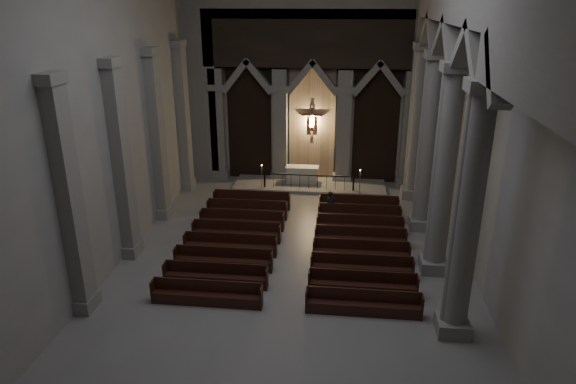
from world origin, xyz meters
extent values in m
plane|color=gray|center=(0.00, 0.00, 0.00)|extent=(24.00, 24.00, 0.00)
cube|color=#9D9A92|center=(0.00, 12.00, 6.00)|extent=(14.00, 0.10, 12.00)
cube|color=#9D9A92|center=(0.00, -12.00, 6.00)|extent=(14.00, 0.10, 12.00)
cube|color=#9D9A92|center=(-7.00, 0.00, 6.00)|extent=(0.10, 24.00, 12.00)
cube|color=#9D9A92|center=(7.00, 0.00, 6.00)|extent=(0.10, 24.00, 12.00)
cube|color=gray|center=(-5.40, 11.50, 3.20)|extent=(0.80, 0.50, 6.40)
cube|color=gray|center=(-5.40, 11.50, 0.25)|extent=(1.05, 0.70, 0.50)
cube|color=gray|center=(-5.40, 11.50, 5.35)|extent=(1.00, 0.65, 0.35)
cube|color=gray|center=(-1.80, 11.50, 3.20)|extent=(0.80, 0.50, 6.40)
cube|color=gray|center=(-1.80, 11.50, 0.25)|extent=(1.05, 0.70, 0.50)
cube|color=gray|center=(-1.80, 11.50, 5.35)|extent=(1.00, 0.65, 0.35)
cube|color=gray|center=(1.80, 11.50, 3.20)|extent=(0.80, 0.50, 6.40)
cube|color=gray|center=(1.80, 11.50, 0.25)|extent=(1.05, 0.70, 0.50)
cube|color=gray|center=(1.80, 11.50, 5.35)|extent=(1.00, 0.65, 0.35)
cube|color=gray|center=(5.40, 11.50, 3.20)|extent=(0.80, 0.50, 6.40)
cube|color=gray|center=(5.40, 11.50, 0.25)|extent=(1.05, 0.70, 0.50)
cube|color=gray|center=(5.40, 11.50, 5.35)|extent=(1.00, 0.65, 0.35)
cube|color=black|center=(-3.60, 11.85, 3.50)|extent=(2.60, 0.15, 7.00)
cube|color=tan|center=(0.00, 11.85, 3.50)|extent=(2.60, 0.15, 7.00)
cube|color=black|center=(3.60, 11.85, 3.50)|extent=(2.60, 0.15, 7.00)
cube|color=black|center=(0.00, 11.50, 8.00)|extent=(12.00, 0.50, 3.00)
cube|color=gray|center=(-6.20, 11.50, 4.50)|extent=(1.60, 0.50, 9.00)
cube|color=gray|center=(6.20, 11.50, 4.50)|extent=(1.60, 0.50, 9.00)
plane|color=#FFCD72|center=(0.00, 11.82, 3.50)|extent=(1.50, 0.00, 1.50)
cube|color=brown|center=(0.00, 11.73, 3.50)|extent=(0.13, 0.08, 1.80)
cube|color=brown|center=(0.00, 11.73, 3.85)|extent=(1.10, 0.08, 0.13)
cube|color=tan|center=(0.00, 11.67, 3.45)|extent=(0.26, 0.10, 0.60)
sphere|color=tan|center=(0.00, 11.67, 3.85)|extent=(0.17, 0.17, 0.17)
cylinder|color=tan|center=(-0.26, 11.67, 3.82)|extent=(0.45, 0.08, 0.08)
cylinder|color=tan|center=(0.26, 11.67, 3.82)|extent=(0.45, 0.08, 0.08)
cube|color=gray|center=(5.50, 9.50, 0.25)|extent=(1.00, 1.00, 0.50)
cylinder|color=gray|center=(5.50, 9.50, 4.00)|extent=(0.70, 0.70, 7.50)
cube|color=gray|center=(5.50, 9.50, 7.85)|extent=(0.95, 0.95, 0.35)
cube|color=gray|center=(5.50, 5.50, 0.25)|extent=(1.00, 1.00, 0.50)
cylinder|color=gray|center=(5.50, 5.50, 4.00)|extent=(0.70, 0.70, 7.50)
cube|color=gray|center=(5.50, 5.50, 7.85)|extent=(0.95, 0.95, 0.35)
cube|color=gray|center=(5.50, 1.50, 0.25)|extent=(1.00, 1.00, 0.50)
cylinder|color=gray|center=(5.50, 1.50, 4.00)|extent=(0.70, 0.70, 7.50)
cube|color=gray|center=(5.50, 1.50, 7.85)|extent=(0.95, 0.95, 0.35)
cube|color=gray|center=(5.50, -2.50, 0.25)|extent=(1.00, 1.00, 0.50)
cylinder|color=gray|center=(5.50, -2.50, 4.00)|extent=(0.70, 0.70, 7.50)
cube|color=gray|center=(5.50, -2.50, 7.85)|extent=(0.95, 0.95, 0.35)
cube|color=gray|center=(5.50, 11.40, 4.60)|extent=(0.55, 1.20, 9.20)
cube|color=gray|center=(-6.75, 9.50, 0.25)|extent=(0.60, 1.00, 0.50)
cube|color=gray|center=(-6.75, 9.50, 4.00)|extent=(0.50, 0.80, 7.50)
cube|color=gray|center=(-6.75, 9.50, 7.85)|extent=(0.60, 1.00, 0.35)
cube|color=gray|center=(-6.75, 5.50, 0.25)|extent=(0.60, 1.00, 0.50)
cube|color=gray|center=(-6.75, 5.50, 4.00)|extent=(0.50, 0.80, 7.50)
cube|color=gray|center=(-6.75, 5.50, 7.85)|extent=(0.60, 1.00, 0.35)
cube|color=gray|center=(-6.75, 1.50, 0.25)|extent=(0.60, 1.00, 0.50)
cube|color=gray|center=(-6.75, 1.50, 4.00)|extent=(0.50, 0.80, 7.50)
cube|color=gray|center=(-6.75, 1.50, 7.85)|extent=(0.60, 1.00, 0.35)
cube|color=gray|center=(-6.75, -2.50, 0.25)|extent=(0.60, 1.00, 0.50)
cube|color=gray|center=(-6.75, -2.50, 4.00)|extent=(0.50, 0.80, 7.50)
cube|color=gray|center=(-6.75, -2.50, 7.85)|extent=(0.60, 1.00, 0.35)
cube|color=gray|center=(0.00, 10.60, 0.07)|extent=(8.50, 2.60, 0.15)
cube|color=beige|center=(-0.44, 10.77, 0.60)|extent=(1.72, 0.67, 0.91)
cube|color=silver|center=(-0.44, 10.77, 1.08)|extent=(1.86, 0.75, 0.04)
cube|color=black|center=(0.00, 9.76, 0.93)|extent=(4.90, 0.05, 0.05)
cube|color=black|center=(-2.45, 9.76, 0.49)|extent=(0.09, 0.09, 0.98)
cube|color=black|center=(2.45, 9.76, 0.49)|extent=(0.09, 0.09, 0.98)
cylinder|color=black|center=(-1.96, 9.76, 0.46)|extent=(0.02, 0.02, 0.90)
cylinder|color=black|center=(-1.47, 9.76, 0.46)|extent=(0.02, 0.02, 0.90)
cylinder|color=black|center=(-0.98, 9.76, 0.46)|extent=(0.02, 0.02, 0.90)
cylinder|color=black|center=(-0.49, 9.76, 0.46)|extent=(0.02, 0.02, 0.90)
cylinder|color=black|center=(0.00, 9.76, 0.46)|extent=(0.02, 0.02, 0.90)
cylinder|color=black|center=(0.49, 9.76, 0.46)|extent=(0.02, 0.02, 0.90)
cylinder|color=black|center=(0.98, 9.76, 0.46)|extent=(0.02, 0.02, 0.90)
cylinder|color=black|center=(1.47, 9.76, 0.46)|extent=(0.02, 0.02, 0.90)
cylinder|color=black|center=(1.96, 9.76, 0.46)|extent=(0.02, 0.02, 0.90)
cylinder|color=#AE8435|center=(-2.56, 9.51, 0.03)|extent=(0.26, 0.26, 0.05)
cylinder|color=#AE8435|center=(-2.56, 9.51, 0.64)|extent=(0.04, 0.04, 1.24)
cylinder|color=#AE8435|center=(-2.56, 9.51, 1.26)|extent=(0.13, 0.13, 0.02)
cylinder|color=beige|center=(-2.56, 9.51, 1.38)|extent=(0.05, 0.05, 0.21)
sphere|color=#F1C254|center=(-2.56, 9.51, 1.50)|extent=(0.05, 0.05, 0.05)
cylinder|color=#AE8435|center=(2.76, 9.06, 0.03)|extent=(0.27, 0.27, 0.06)
cylinder|color=#AE8435|center=(2.76, 9.06, 0.67)|extent=(0.04, 0.04, 1.28)
cylinder|color=#AE8435|center=(2.76, 9.06, 1.31)|extent=(0.13, 0.13, 0.02)
cylinder|color=beige|center=(2.76, 9.06, 1.43)|extent=(0.05, 0.05, 0.22)
sphere|color=#F1C254|center=(2.76, 9.06, 1.56)|extent=(0.05, 0.05, 0.05)
cube|color=black|center=(-2.70, 7.07, 0.21)|extent=(3.85, 0.37, 0.41)
cube|color=black|center=(-2.70, 7.24, 0.64)|extent=(3.85, 0.06, 0.46)
cube|color=black|center=(-4.63, 7.07, 0.41)|extent=(0.06, 0.41, 0.83)
cube|color=black|center=(-0.77, 7.07, 0.41)|extent=(0.06, 0.41, 0.83)
cube|color=black|center=(2.70, 7.07, 0.21)|extent=(3.85, 0.37, 0.41)
cube|color=black|center=(2.70, 7.24, 0.64)|extent=(3.85, 0.06, 0.46)
cube|color=black|center=(0.77, 7.07, 0.41)|extent=(0.06, 0.41, 0.83)
cube|color=black|center=(4.63, 7.07, 0.41)|extent=(0.06, 0.41, 0.83)
cube|color=black|center=(-2.70, 5.80, 0.21)|extent=(3.85, 0.37, 0.41)
cube|color=black|center=(-2.70, 5.98, 0.64)|extent=(3.85, 0.06, 0.46)
cube|color=black|center=(-4.63, 5.80, 0.41)|extent=(0.06, 0.41, 0.83)
cube|color=black|center=(-0.77, 5.80, 0.41)|extent=(0.06, 0.41, 0.83)
cube|color=black|center=(2.70, 5.80, 0.21)|extent=(3.85, 0.37, 0.41)
cube|color=black|center=(2.70, 5.98, 0.64)|extent=(3.85, 0.06, 0.46)
cube|color=black|center=(0.77, 5.80, 0.41)|extent=(0.06, 0.41, 0.83)
cube|color=black|center=(4.63, 5.80, 0.41)|extent=(0.06, 0.41, 0.83)
cube|color=black|center=(-2.70, 4.54, 0.21)|extent=(3.85, 0.37, 0.41)
cube|color=black|center=(-2.70, 4.71, 0.64)|extent=(3.85, 0.06, 0.46)
cube|color=black|center=(-4.63, 4.54, 0.41)|extent=(0.06, 0.41, 0.83)
cube|color=black|center=(-0.77, 4.54, 0.41)|extent=(0.06, 0.41, 0.83)
cube|color=black|center=(2.70, 4.54, 0.21)|extent=(3.85, 0.37, 0.41)
cube|color=black|center=(2.70, 4.71, 0.64)|extent=(3.85, 0.06, 0.46)
cube|color=black|center=(0.77, 4.54, 0.41)|extent=(0.06, 0.41, 0.83)
cube|color=black|center=(4.63, 4.54, 0.41)|extent=(0.06, 0.41, 0.83)
cube|color=black|center=(-2.70, 3.27, 0.21)|extent=(3.85, 0.37, 0.41)
cube|color=black|center=(-2.70, 3.44, 0.64)|extent=(3.85, 0.06, 0.46)
cube|color=black|center=(-4.63, 3.27, 0.41)|extent=(0.06, 0.41, 0.83)
cube|color=black|center=(-0.77, 3.27, 0.41)|extent=(0.06, 0.41, 0.83)
cube|color=black|center=(2.70, 3.27, 0.21)|extent=(3.85, 0.37, 0.41)
cube|color=black|center=(2.70, 3.44, 0.64)|extent=(3.85, 0.06, 0.46)
cube|color=black|center=(0.77, 3.27, 0.41)|extent=(0.06, 0.41, 0.83)
cube|color=black|center=(4.63, 3.27, 0.41)|extent=(0.06, 0.41, 0.83)
cube|color=black|center=(-2.70, 2.00, 0.21)|extent=(3.85, 0.37, 0.41)
cube|color=black|center=(-2.70, 2.18, 0.64)|extent=(3.85, 0.06, 0.46)
cube|color=black|center=(-4.63, 2.00, 0.41)|extent=(0.06, 0.41, 0.83)
cube|color=black|center=(-0.77, 2.00, 0.41)|extent=(0.06, 0.41, 0.83)
cube|color=black|center=(2.70, 2.00, 0.21)|extent=(3.85, 0.37, 0.41)
cube|color=black|center=(2.70, 2.18, 0.64)|extent=(3.85, 0.06, 0.46)
cube|color=black|center=(0.77, 2.00, 0.41)|extent=(0.06, 0.41, 0.83)
cube|color=black|center=(4.63, 2.00, 0.41)|extent=(0.06, 0.41, 0.83)
cube|color=black|center=(-2.70, 0.74, 0.21)|extent=(3.85, 0.37, 0.41)
cube|color=black|center=(-2.70, 0.91, 0.64)|extent=(3.85, 0.06, 0.46)
cube|color=black|center=(-4.63, 0.74, 0.41)|extent=(0.06, 0.41, 0.83)
cube|color=black|center=(-0.77, 0.74, 0.41)|extent=(0.06, 0.41, 0.83)
cube|color=black|center=(2.70, 0.74, 0.21)|extent=(3.85, 0.37, 0.41)
cube|color=black|center=(2.70, 0.91, 0.64)|extent=(3.85, 0.06, 0.46)
cube|color=black|center=(0.77, 0.74, 0.41)|extent=(0.06, 0.41, 0.83)
cube|color=black|center=(4.63, 0.74, 0.41)|extent=(0.06, 0.41, 0.83)
cube|color=black|center=(-2.70, -0.53, 0.21)|extent=(3.85, 0.37, 0.41)
cube|color=black|center=(-2.70, -0.35, 0.64)|extent=(3.85, 0.06, 0.46)
cube|color=black|center=(-4.63, -0.53, 0.41)|extent=(0.06, 0.41, 0.83)
cube|color=black|center=(-0.77, -0.53, 0.41)|extent=(0.06, 0.41, 0.83)
cube|color=black|center=(2.70, -0.53, 0.21)|extent=(3.85, 0.37, 0.41)
cube|color=black|center=(2.70, -0.35, 0.64)|extent=(3.85, 0.06, 0.46)
cube|color=black|center=(0.77, -0.53, 0.41)|extent=(0.06, 0.41, 0.83)
cube|color=black|center=(4.63, -0.53, 0.41)|extent=(0.06, 0.41, 0.83)
cube|color=black|center=(-2.70, -1.79, 0.21)|extent=(3.85, 0.37, 0.41)
cube|color=black|center=(-2.70, -1.62, 0.64)|extent=(3.85, 0.06, 0.46)
cube|color=black|center=(-4.63, -1.79, 0.41)|extent=(0.06, 0.41, 0.83)
cube|color=black|center=(-0.77, -1.79, 0.41)|extent=(0.06, 0.41, 0.83)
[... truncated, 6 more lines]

